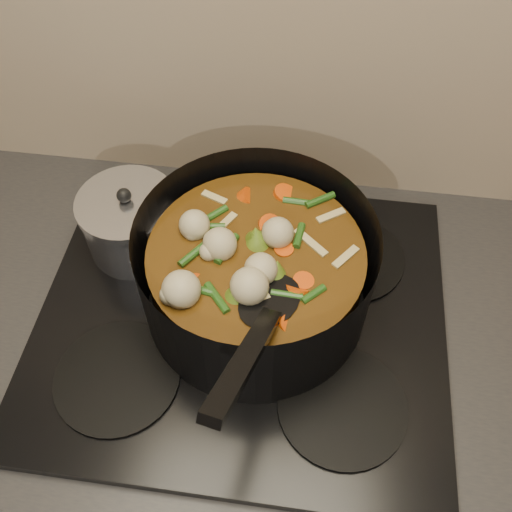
# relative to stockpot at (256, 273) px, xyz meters

# --- Properties ---
(counter) EXTENTS (2.64, 0.64, 0.91)m
(counter) POSITION_rel_stockpot_xyz_m (-0.02, -0.02, -0.55)
(counter) COLOR brown
(counter) RESTS_ON ground
(stovetop) EXTENTS (0.62, 0.54, 0.03)m
(stovetop) POSITION_rel_stockpot_xyz_m (-0.02, -0.02, -0.09)
(stovetop) COLOR black
(stovetop) RESTS_ON counter
(stockpot) EXTENTS (0.44, 0.51, 0.25)m
(stockpot) POSITION_rel_stockpot_xyz_m (0.00, 0.00, 0.00)
(stockpot) COLOR black
(stockpot) RESTS_ON stovetop
(saucepan) EXTENTS (0.16, 0.16, 0.13)m
(saucepan) POSITION_rel_stockpot_xyz_m (-0.22, 0.09, -0.02)
(saucepan) COLOR silver
(saucepan) RESTS_ON stovetop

